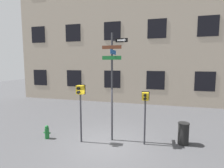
% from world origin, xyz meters
% --- Properties ---
extents(ground_plane, '(60.00, 60.00, 0.00)m').
position_xyz_m(ground_plane, '(0.00, 0.00, 0.00)').
color(ground_plane, '#424244').
extents(building_facade, '(24.00, 0.64, 13.45)m').
position_xyz_m(building_facade, '(0.00, 8.87, 6.73)').
color(building_facade, tan).
rests_on(building_facade, ground_plane).
extents(street_sign_pole, '(1.19, 0.96, 5.10)m').
position_xyz_m(street_sign_pole, '(0.24, 0.43, 3.04)').
color(street_sign_pole, '#2D2D33').
rests_on(street_sign_pole, ground_plane).
extents(pedestrian_signal_left, '(0.39, 0.40, 2.73)m').
position_xyz_m(pedestrian_signal_left, '(-1.17, -0.15, 2.15)').
color(pedestrian_signal_left, '#2D2D33').
rests_on(pedestrian_signal_left, ground_plane).
extents(pedestrian_signal_right, '(0.35, 0.40, 2.44)m').
position_xyz_m(pedestrian_signal_right, '(1.75, 0.39, 1.89)').
color(pedestrian_signal_right, '#2D2D33').
rests_on(pedestrian_signal_right, ground_plane).
extents(fire_hydrant, '(0.37, 0.21, 0.67)m').
position_xyz_m(fire_hydrant, '(-2.98, -0.24, 0.32)').
color(fire_hydrant, '#196028').
rests_on(fire_hydrant, ground_plane).
extents(trash_bin, '(0.51, 0.51, 1.01)m').
position_xyz_m(trash_bin, '(3.47, 0.87, 0.51)').
color(trash_bin, black).
rests_on(trash_bin, ground_plane).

